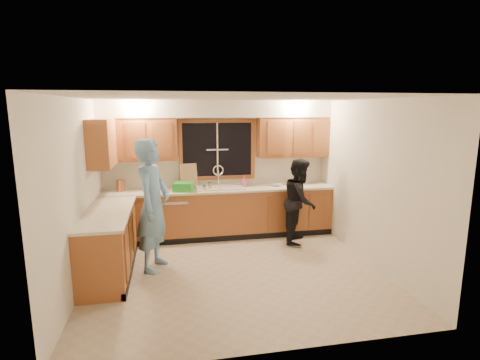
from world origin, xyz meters
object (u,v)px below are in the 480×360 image
object	(u,v)px
stove	(103,257)
knife_block	(121,186)
dishwasher	(174,217)
man	(153,205)
sink	(220,191)
bowl	(276,185)
dish_crate	(183,187)
soap_bottle	(244,181)
woman	(300,201)

from	to	relation	value
stove	knife_block	xyz separation A→B (m)	(0.05, 1.87, 0.57)
dishwasher	stove	world-z (taller)	stove
man	sink	bearing A→B (deg)	-24.05
dishwasher	stove	xyz separation A→B (m)	(-0.95, -1.81, 0.04)
knife_block	bowl	distance (m)	2.83
dish_crate	sink	bearing A→B (deg)	9.70
man	stove	bearing A→B (deg)	150.80
dish_crate	bowl	world-z (taller)	dish_crate
sink	soap_bottle	xyz separation A→B (m)	(0.47, 0.08, 0.16)
woman	dish_crate	xyz separation A→B (m)	(-2.02, 0.46, 0.24)
stove	dish_crate	world-z (taller)	dish_crate
woman	man	bearing A→B (deg)	132.07
dish_crate	dishwasher	bearing A→B (deg)	151.08
bowl	woman	bearing A→B (deg)	-63.83
stove	knife_block	size ratio (longest dim) A/B	4.32
dishwasher	dish_crate	world-z (taller)	dish_crate
sink	knife_block	xyz separation A→B (m)	(-1.75, 0.05, 0.16)
dishwasher	man	world-z (taller)	man
sink	stove	world-z (taller)	sink
sink	bowl	size ratio (longest dim) A/B	4.43
sink	woman	bearing A→B (deg)	-22.89
sink	bowl	distance (m)	1.08
soap_bottle	stove	bearing A→B (deg)	-139.94
man	woman	distance (m)	2.61
man	knife_block	size ratio (longest dim) A/B	9.33
soap_bottle	bowl	xyz separation A→B (m)	(0.61, -0.10, -0.08)
man	soap_bottle	world-z (taller)	man
sink	stove	xyz separation A→B (m)	(-1.80, -1.82, -0.41)
sink	knife_block	distance (m)	1.76
sink	soap_bottle	world-z (taller)	sink
dishwasher	bowl	xyz separation A→B (m)	(1.93, 0.00, 0.53)
woman	soap_bottle	distance (m)	1.13
bowl	dishwasher	bearing A→B (deg)	-179.88
dishwasher	stove	bearing A→B (deg)	-117.69
stove	knife_block	distance (m)	1.96
woman	knife_block	world-z (taller)	woman
stove	dish_crate	bearing A→B (deg)	56.53
dish_crate	knife_block	bearing A→B (deg)	171.38
man	dish_crate	distance (m)	1.23
man	soap_bottle	bearing A→B (deg)	-31.90
sink	knife_block	bearing A→B (deg)	178.36
sink	bowl	world-z (taller)	sink
sink	dish_crate	bearing A→B (deg)	-170.30
soap_bottle	bowl	world-z (taller)	soap_bottle
dish_crate	stove	bearing A→B (deg)	-123.47
sink	man	size ratio (longest dim) A/B	0.44
woman	bowl	world-z (taller)	woman
sink	bowl	xyz separation A→B (m)	(1.08, -0.01, 0.08)
bowl	dish_crate	bearing A→B (deg)	-176.59
man	bowl	size ratio (longest dim) A/B	10.02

